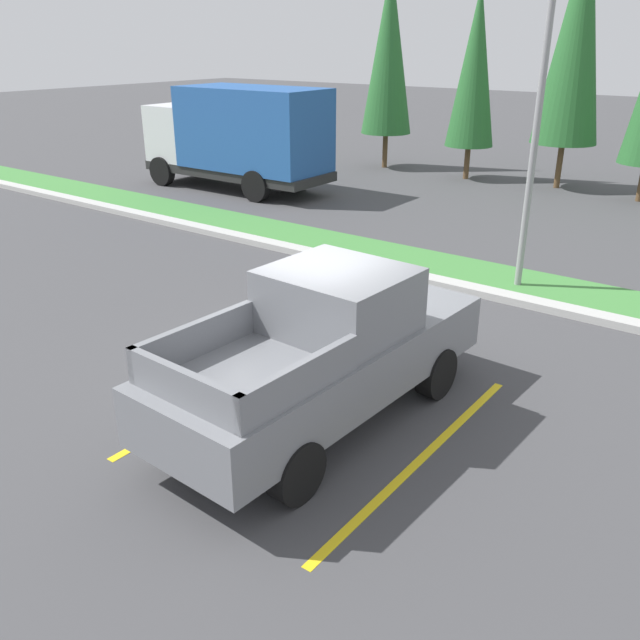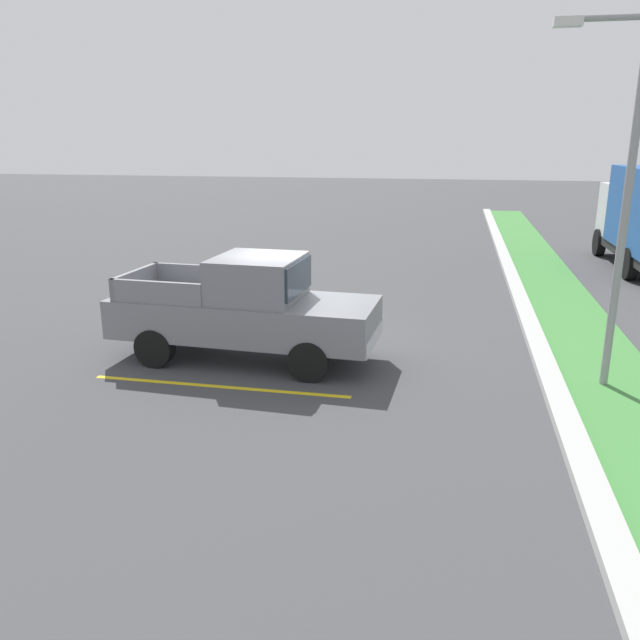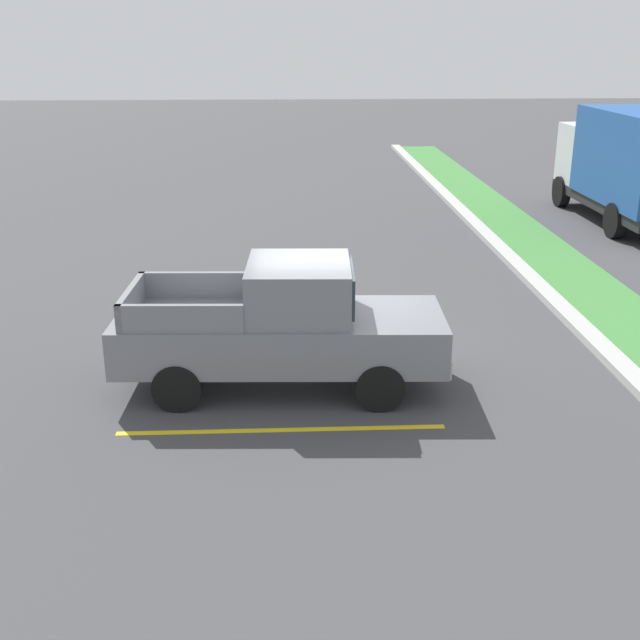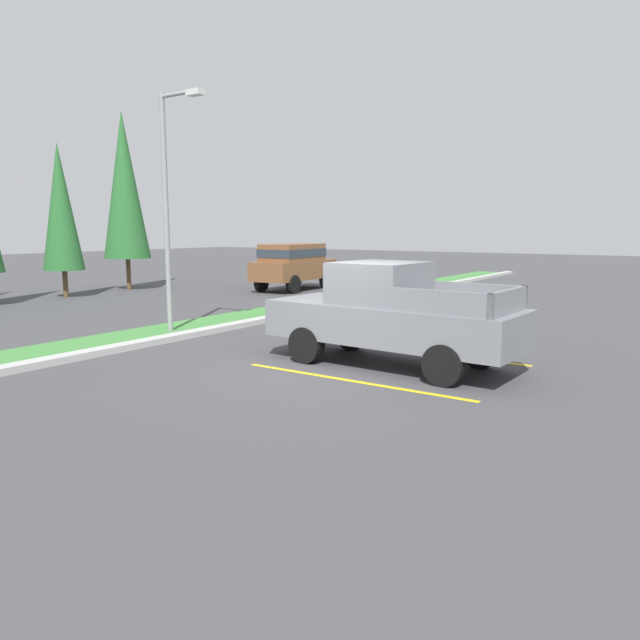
# 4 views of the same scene
# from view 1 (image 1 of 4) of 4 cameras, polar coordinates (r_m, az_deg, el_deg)

# --- Properties ---
(ground_plane) EXTENTS (120.00, 120.00, 0.00)m
(ground_plane) POSITION_cam_1_polar(r_m,az_deg,el_deg) (10.41, -0.91, -4.97)
(ground_plane) COLOR #424244
(parking_line_near) EXTENTS (0.12, 4.80, 0.01)m
(parking_line_near) POSITION_cam_1_polar(r_m,az_deg,el_deg) (10.24, -6.72, -5.65)
(parking_line_near) COLOR yellow
(parking_line_near) RESTS_ON ground
(parking_line_far) EXTENTS (0.12, 4.80, 0.01)m
(parking_line_far) POSITION_cam_1_polar(r_m,az_deg,el_deg) (8.68, 8.74, -11.49)
(parking_line_far) COLOR yellow
(parking_line_far) RESTS_ON ground
(curb_strip) EXTENTS (56.00, 0.40, 0.15)m
(curb_strip) POSITION_cam_1_polar(r_m,az_deg,el_deg) (14.34, 11.38, 2.91)
(curb_strip) COLOR #B2B2AD
(curb_strip) RESTS_ON ground
(grass_median) EXTENTS (56.00, 1.80, 0.06)m
(grass_median) POSITION_cam_1_polar(r_m,az_deg,el_deg) (15.30, 13.18, 3.86)
(grass_median) COLOR #42843D
(grass_median) RESTS_ON ground
(pickup_truck_main) EXTENTS (2.15, 5.31, 2.10)m
(pickup_truck_main) POSITION_cam_1_polar(r_m,az_deg,el_deg) (8.90, 0.53, -2.56)
(pickup_truck_main) COLOR black
(pickup_truck_main) RESTS_ON ground
(cargo_truck_distant) EXTENTS (6.83, 2.57, 3.40)m
(cargo_truck_distant) POSITION_cam_1_polar(r_m,az_deg,el_deg) (23.55, -6.94, 15.39)
(cargo_truck_distant) COLOR black
(cargo_truck_distant) RESTS_ON ground
(street_light) EXTENTS (0.24, 1.49, 6.19)m
(street_light) POSITION_cam_1_polar(r_m,az_deg,el_deg) (13.86, 17.90, 16.75)
(street_light) COLOR gray
(street_light) RESTS_ON ground
(cypress_tree_leftmost) EXTENTS (1.96, 1.96, 7.55)m
(cypress_tree_leftmost) POSITION_cam_1_polar(r_m,az_deg,el_deg) (27.64, 5.88, 21.93)
(cypress_tree_leftmost) COLOR brown
(cypress_tree_leftmost) RESTS_ON ground
(cypress_tree_left_inner) EXTENTS (1.74, 1.74, 6.68)m
(cypress_tree_left_inner) POSITION_cam_1_polar(r_m,az_deg,el_deg) (25.74, 13.06, 20.29)
(cypress_tree_left_inner) COLOR brown
(cypress_tree_left_inner) RESTS_ON ground
(cypress_tree_center) EXTENTS (2.21, 2.21, 8.50)m
(cypress_tree_center) POSITION_cam_1_polar(r_m,az_deg,el_deg) (24.93, 21.08, 21.84)
(cypress_tree_center) COLOR brown
(cypress_tree_center) RESTS_ON ground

